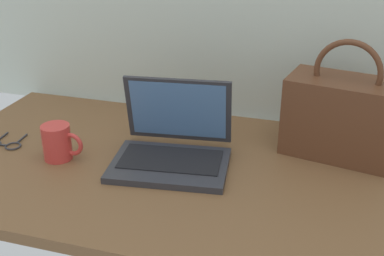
# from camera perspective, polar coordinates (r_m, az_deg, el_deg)

# --- Properties ---
(desk) EXTENTS (1.60, 0.76, 0.03)m
(desk) POSITION_cam_1_polar(r_m,az_deg,el_deg) (1.32, 2.43, -5.62)
(desk) COLOR brown
(desk) RESTS_ON ground
(laptop) EXTENTS (0.34, 0.30, 0.21)m
(laptop) POSITION_cam_1_polar(r_m,az_deg,el_deg) (1.35, -2.23, -2.00)
(laptop) COLOR #2D2D33
(laptop) RESTS_ON desk
(coffee_mug) EXTENTS (0.12, 0.08, 0.10)m
(coffee_mug) POSITION_cam_1_polar(r_m,az_deg,el_deg) (1.40, -15.21, -1.56)
(coffee_mug) COLOR red
(coffee_mug) RESTS_ON desk
(eyeglasses) EXTENTS (0.11, 0.11, 0.01)m
(eyeglasses) POSITION_cam_1_polar(r_m,az_deg,el_deg) (1.55, -20.90, -1.78)
(eyeglasses) COLOR #333338
(eyeglasses) RESTS_ON desk
(handbag) EXTENTS (0.33, 0.21, 0.33)m
(handbag) POSITION_cam_1_polar(r_m,az_deg,el_deg) (1.42, 16.90, 1.36)
(handbag) COLOR #59331E
(handbag) RESTS_ON desk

